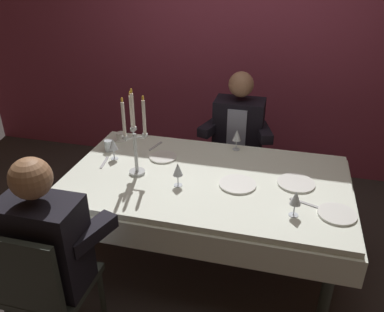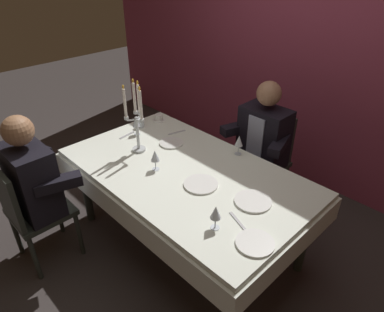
{
  "view_description": "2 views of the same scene",
  "coord_description": "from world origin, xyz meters",
  "px_view_note": "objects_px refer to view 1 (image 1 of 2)",
  "views": [
    {
      "loc": [
        0.48,
        -2.26,
        2.1
      ],
      "look_at": [
        -0.12,
        0.06,
        0.85
      ],
      "focal_mm": 36.7,
      "sensor_mm": 36.0,
      "label": 1
    },
    {
      "loc": [
        1.61,
        -1.49,
        2.18
      ],
      "look_at": [
        -0.02,
        0.1,
        0.81
      ],
      "focal_mm": 32.54,
      "sensor_mm": 36.0,
      "label": 2
    }
  ],
  "objects_px": {
    "wine_glass_2": "(113,145)",
    "water_tumbler_0": "(109,146)",
    "candelabra": "(135,137)",
    "seated_diner_1": "(239,129)",
    "wine_glass_0": "(237,136)",
    "dinner_plate_3": "(296,183)",
    "dinner_plate_0": "(163,157)",
    "dining_table": "(206,192)",
    "wine_glass_1": "(178,170)",
    "dinner_plate_1": "(337,214)",
    "seated_diner_0": "(44,244)",
    "coffee_cup_0": "(121,137)",
    "wine_glass_3": "(296,199)",
    "dinner_plate_2": "(238,184)"
  },
  "relations": [
    {
      "from": "wine_glass_3",
      "to": "seated_diner_1",
      "type": "bearing_deg",
      "value": 112.64
    },
    {
      "from": "dinner_plate_0",
      "to": "wine_glass_1",
      "type": "relative_size",
      "value": 1.24
    },
    {
      "from": "coffee_cup_0",
      "to": "seated_diner_0",
      "type": "height_order",
      "value": "seated_diner_0"
    },
    {
      "from": "wine_glass_3",
      "to": "candelabra",
      "type": "bearing_deg",
      "value": 167.71
    },
    {
      "from": "dining_table",
      "to": "wine_glass_2",
      "type": "height_order",
      "value": "wine_glass_2"
    },
    {
      "from": "coffee_cup_0",
      "to": "dinner_plate_2",
      "type": "bearing_deg",
      "value": -24.44
    },
    {
      "from": "dining_table",
      "to": "seated_diner_0",
      "type": "distance_m",
      "value": 1.12
    },
    {
      "from": "wine_glass_1",
      "to": "water_tumbler_0",
      "type": "height_order",
      "value": "wine_glass_1"
    },
    {
      "from": "wine_glass_1",
      "to": "seated_diner_1",
      "type": "bearing_deg",
      "value": 76.65
    },
    {
      "from": "water_tumbler_0",
      "to": "seated_diner_1",
      "type": "bearing_deg",
      "value": 37.14
    },
    {
      "from": "dinner_plate_0",
      "to": "dinner_plate_1",
      "type": "height_order",
      "value": "same"
    },
    {
      "from": "dinner_plate_2",
      "to": "wine_glass_0",
      "type": "relative_size",
      "value": 1.49
    },
    {
      "from": "wine_glass_2",
      "to": "seated_diner_0",
      "type": "distance_m",
      "value": 0.98
    },
    {
      "from": "dining_table",
      "to": "seated_diner_0",
      "type": "height_order",
      "value": "seated_diner_0"
    },
    {
      "from": "dining_table",
      "to": "seated_diner_1",
      "type": "relative_size",
      "value": 1.56
    },
    {
      "from": "dinner_plate_3",
      "to": "coffee_cup_0",
      "type": "xyz_separation_m",
      "value": [
        -1.4,
        0.36,
        0.02
      ]
    },
    {
      "from": "wine_glass_3",
      "to": "dining_table",
      "type": "bearing_deg",
      "value": 152.66
    },
    {
      "from": "water_tumbler_0",
      "to": "dinner_plate_3",
      "type": "bearing_deg",
      "value": -5.86
    },
    {
      "from": "candelabra",
      "to": "seated_diner_1",
      "type": "height_order",
      "value": "candelabra"
    },
    {
      "from": "wine_glass_0",
      "to": "dining_table",
      "type": "bearing_deg",
      "value": -105.78
    },
    {
      "from": "coffee_cup_0",
      "to": "seated_diner_1",
      "type": "relative_size",
      "value": 0.11
    },
    {
      "from": "dining_table",
      "to": "dinner_plate_1",
      "type": "bearing_deg",
      "value": -15.97
    },
    {
      "from": "dinner_plate_3",
      "to": "wine_glass_2",
      "type": "bearing_deg",
      "value": 178.6
    },
    {
      "from": "wine_glass_2",
      "to": "coffee_cup_0",
      "type": "distance_m",
      "value": 0.35
    },
    {
      "from": "water_tumbler_0",
      "to": "seated_diner_1",
      "type": "distance_m",
      "value": 1.14
    },
    {
      "from": "wine_glass_0",
      "to": "wine_glass_1",
      "type": "bearing_deg",
      "value": -114.91
    },
    {
      "from": "dining_table",
      "to": "coffee_cup_0",
      "type": "xyz_separation_m",
      "value": [
        -0.8,
        0.41,
        0.15
      ]
    },
    {
      "from": "water_tumbler_0",
      "to": "wine_glass_1",
      "type": "bearing_deg",
      "value": -28.35
    },
    {
      "from": "dinner_plate_0",
      "to": "wine_glass_2",
      "type": "xyz_separation_m",
      "value": [
        -0.35,
        -0.1,
        0.11
      ]
    },
    {
      "from": "dinner_plate_3",
      "to": "wine_glass_1",
      "type": "xyz_separation_m",
      "value": [
        -0.75,
        -0.21,
        0.11
      ]
    },
    {
      "from": "coffee_cup_0",
      "to": "wine_glass_2",
      "type": "bearing_deg",
      "value": -75.07
    },
    {
      "from": "candelabra",
      "to": "water_tumbler_0",
      "type": "distance_m",
      "value": 0.49
    },
    {
      "from": "dinner_plate_2",
      "to": "wine_glass_2",
      "type": "xyz_separation_m",
      "value": [
        -0.94,
        0.14,
        0.11
      ]
    },
    {
      "from": "dining_table",
      "to": "wine_glass_3",
      "type": "distance_m",
      "value": 0.7
    },
    {
      "from": "wine_glass_2",
      "to": "coffee_cup_0",
      "type": "bearing_deg",
      "value": 104.93
    },
    {
      "from": "coffee_cup_0",
      "to": "dining_table",
      "type": "bearing_deg",
      "value": -27.17
    },
    {
      "from": "dining_table",
      "to": "dinner_plate_1",
      "type": "distance_m",
      "value": 0.87
    },
    {
      "from": "candelabra",
      "to": "dinner_plate_2",
      "type": "xyz_separation_m",
      "value": [
        0.7,
        0.02,
        -0.27
      ]
    },
    {
      "from": "wine_glass_2",
      "to": "water_tumbler_0",
      "type": "height_order",
      "value": "wine_glass_2"
    },
    {
      "from": "dinner_plate_1",
      "to": "wine_glass_3",
      "type": "distance_m",
      "value": 0.28
    },
    {
      "from": "wine_glass_3",
      "to": "seated_diner_0",
      "type": "bearing_deg",
      "value": -155.23
    },
    {
      "from": "dinner_plate_1",
      "to": "wine_glass_3",
      "type": "relative_size",
      "value": 1.36
    },
    {
      "from": "dining_table",
      "to": "dinner_plate_2",
      "type": "height_order",
      "value": "dinner_plate_2"
    },
    {
      "from": "wine_glass_1",
      "to": "coffee_cup_0",
      "type": "distance_m",
      "value": 0.87
    },
    {
      "from": "wine_glass_1",
      "to": "dining_table",
      "type": "bearing_deg",
      "value": 44.5
    },
    {
      "from": "dining_table",
      "to": "wine_glass_2",
      "type": "distance_m",
      "value": 0.76
    },
    {
      "from": "dinner_plate_3",
      "to": "wine_glass_1",
      "type": "distance_m",
      "value": 0.79
    },
    {
      "from": "wine_glass_0",
      "to": "coffee_cup_0",
      "type": "xyz_separation_m",
      "value": [
        -0.94,
        -0.05,
        -0.09
      ]
    },
    {
      "from": "wine_glass_0",
      "to": "seated_diner_1",
      "type": "bearing_deg",
      "value": 95.68
    },
    {
      "from": "wine_glass_1",
      "to": "seated_diner_0",
      "type": "height_order",
      "value": "seated_diner_0"
    }
  ]
}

